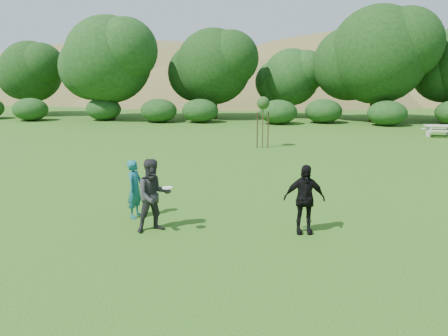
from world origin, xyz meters
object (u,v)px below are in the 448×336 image
object	(u,v)px
player_teal	(135,189)
player_black	(304,199)
player_grey	(154,195)
sapling	(263,104)
picnic_table	(439,129)

from	to	relation	value
player_teal	player_black	xyz separation A→B (m)	(4.78, -0.74, 0.07)
player_teal	player_black	world-z (taller)	player_black
player_teal	player_black	distance (m)	4.84
player_grey	sapling	bearing A→B (deg)	48.90
player_grey	player_black	xyz separation A→B (m)	(3.93, 0.32, -0.06)
player_grey	picnic_table	bearing A→B (deg)	23.37
player_black	sapling	distance (m)	13.38
picnic_table	player_black	bearing A→B (deg)	-117.70
player_teal	player_black	size ratio (longest dim) A/B	0.92
player_grey	sapling	distance (m)	13.83
sapling	picnic_table	distance (m)	12.89
player_teal	picnic_table	distance (m)	23.38
player_teal	sapling	xyz separation A→B (m)	(3.30, 12.48, 1.57)
player_grey	player_teal	bearing A→B (deg)	98.09
player_black	sapling	bearing A→B (deg)	89.93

